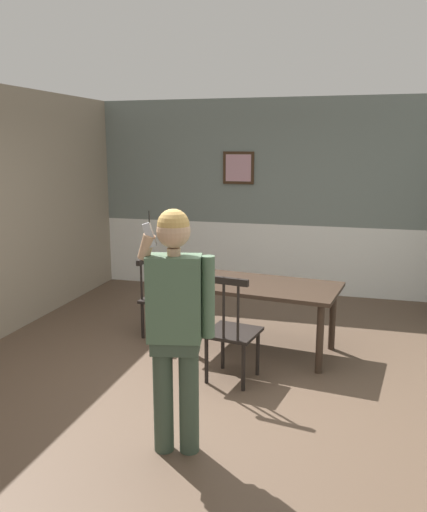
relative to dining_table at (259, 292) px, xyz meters
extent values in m
plane|color=brown|center=(-0.25, -0.95, -0.63)|extent=(7.33, 7.33, 0.00)
cube|color=slate|center=(-0.25, 2.38, 1.26)|extent=(5.31, 0.12, 1.78)
cube|color=white|center=(-0.25, 2.39, -0.13)|extent=(5.31, 0.14, 1.00)
cube|color=white|center=(-0.25, 2.36, 0.37)|extent=(5.31, 0.05, 0.06)
cube|color=#382314|center=(-0.76, 2.30, 1.18)|extent=(0.45, 0.03, 0.46)
cube|color=#BD8B97|center=(-0.76, 2.29, 1.18)|extent=(0.37, 0.01, 0.38)
cube|color=#38281E|center=(0.00, 0.00, 0.07)|extent=(1.72, 1.05, 0.04)
cylinder|color=#38281E|center=(-0.75, -0.23, -0.29)|extent=(0.07, 0.07, 0.68)
cylinder|color=#38281E|center=(0.66, -0.41, -0.29)|extent=(0.07, 0.07, 0.68)
cylinder|color=#38281E|center=(-0.66, 0.41, -0.29)|extent=(0.07, 0.07, 0.68)
cylinder|color=#38281E|center=(0.75, 0.23, -0.29)|extent=(0.07, 0.07, 0.68)
cube|color=black|center=(-1.15, 0.15, -0.21)|extent=(0.42, 0.42, 0.03)
cube|color=black|center=(-1.33, 0.16, 0.24)|extent=(0.06, 0.40, 0.06)
cylinder|color=black|center=(-1.33, 0.28, 0.04)|extent=(0.02, 0.02, 0.46)
cylinder|color=black|center=(-1.33, 0.16, 0.04)|extent=(0.02, 0.02, 0.46)
cylinder|color=black|center=(-1.34, 0.03, 0.04)|extent=(0.02, 0.02, 0.46)
cylinder|color=black|center=(-0.98, 0.30, -0.43)|extent=(0.04, 0.04, 0.41)
cylinder|color=black|center=(-1.00, -0.02, -0.43)|extent=(0.04, 0.04, 0.41)
cylinder|color=black|center=(-1.31, 0.32, -0.43)|extent=(0.04, 0.04, 0.41)
cylinder|color=black|center=(-1.32, -0.01, -0.43)|extent=(0.04, 0.04, 0.41)
cube|color=black|center=(-0.10, -0.77, -0.18)|extent=(0.52, 0.52, 0.03)
cube|color=black|center=(-0.13, -0.97, 0.36)|extent=(0.45, 0.12, 0.06)
cylinder|color=black|center=(-0.27, -0.95, 0.11)|extent=(0.02, 0.02, 0.55)
cylinder|color=black|center=(-0.13, -0.97, 0.11)|extent=(0.02, 0.02, 0.55)
cylinder|color=black|center=(0.00, -0.99, 0.11)|extent=(0.02, 0.02, 0.55)
cylinder|color=black|center=(-0.25, -0.56, -0.41)|extent=(0.04, 0.04, 0.44)
cylinder|color=black|center=(0.11, -0.62, -0.41)|extent=(0.04, 0.04, 0.44)
cylinder|color=black|center=(-0.31, -0.92, -0.41)|extent=(0.04, 0.04, 0.44)
cylinder|color=black|center=(0.05, -0.98, -0.41)|extent=(0.04, 0.04, 0.44)
cylinder|color=#3A493A|center=(-0.12, -1.99, -0.22)|extent=(0.14, 0.14, 0.83)
cylinder|color=#3A493A|center=(-0.30, -2.03, -0.22)|extent=(0.14, 0.14, 0.83)
cube|color=#3A493A|center=(-0.21, -2.01, 0.17)|extent=(0.36, 0.24, 0.12)
cube|color=#4C664C|center=(-0.21, -2.01, 0.49)|extent=(0.40, 0.27, 0.59)
cylinder|color=#4C664C|center=(0.01, -1.96, 0.51)|extent=(0.09, 0.09, 0.56)
cylinder|color=tan|center=(-0.38, -2.06, 0.85)|extent=(0.15, 0.12, 0.19)
cylinder|color=tan|center=(-0.21, -2.01, 0.81)|extent=(0.09, 0.09, 0.05)
sphere|color=tan|center=(-0.21, -2.01, 0.95)|extent=(0.23, 0.23, 0.23)
sphere|color=tan|center=(-0.21, -2.01, 0.99)|extent=(0.21, 0.21, 0.21)
cube|color=#B7B7BC|center=(-0.35, -2.07, 0.93)|extent=(0.10, 0.05, 0.17)
cylinder|color=black|center=(-0.35, -2.07, 1.05)|extent=(0.01, 0.01, 0.08)
camera|label=1|loc=(0.95, -5.21, 1.50)|focal=36.95mm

